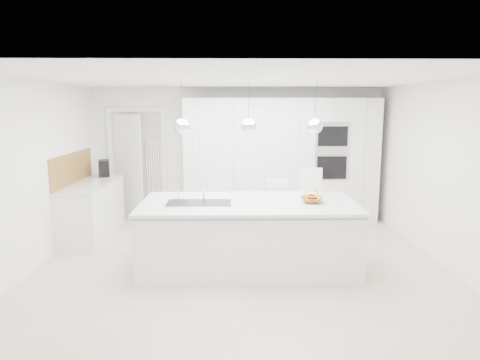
{
  "coord_description": "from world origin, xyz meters",
  "views": [
    {
      "loc": [
        -0.11,
        -5.79,
        2.15
      ],
      "look_at": [
        0.0,
        0.3,
        1.1
      ],
      "focal_mm": 32.0,
      "sensor_mm": 36.0,
      "label": 1
    }
  ],
  "objects_px": {
    "island_base": "(248,237)",
    "espresso_machine": "(104,168)",
    "fruit_bowl": "(312,200)",
    "bar_stool_left": "(277,215)",
    "bar_stool_right": "(311,208)"
  },
  "relations": [
    {
      "from": "island_base",
      "to": "espresso_machine",
      "type": "bearing_deg",
      "value": 139.06
    },
    {
      "from": "fruit_bowl",
      "to": "bar_stool_left",
      "type": "distance_m",
      "value": 0.97
    },
    {
      "from": "bar_stool_left",
      "to": "bar_stool_right",
      "type": "bearing_deg",
      "value": 38.39
    },
    {
      "from": "bar_stool_left",
      "to": "bar_stool_right",
      "type": "distance_m",
      "value": 0.58
    },
    {
      "from": "bar_stool_right",
      "to": "fruit_bowl",
      "type": "bearing_deg",
      "value": -100.32
    },
    {
      "from": "island_base",
      "to": "fruit_bowl",
      "type": "height_order",
      "value": "fruit_bowl"
    },
    {
      "from": "bar_stool_right",
      "to": "bar_stool_left",
      "type": "bearing_deg",
      "value": -160.73
    },
    {
      "from": "fruit_bowl",
      "to": "bar_stool_right",
      "type": "relative_size",
      "value": 0.25
    },
    {
      "from": "bar_stool_left",
      "to": "bar_stool_right",
      "type": "relative_size",
      "value": 0.88
    },
    {
      "from": "island_base",
      "to": "fruit_bowl",
      "type": "xyz_separation_m",
      "value": [
        0.84,
        -0.0,
        0.51
      ]
    },
    {
      "from": "espresso_machine",
      "to": "bar_stool_right",
      "type": "xyz_separation_m",
      "value": [
        3.55,
        -1.2,
        -0.46
      ]
    },
    {
      "from": "espresso_machine",
      "to": "bar_stool_left",
      "type": "bearing_deg",
      "value": -39.61
    },
    {
      "from": "espresso_machine",
      "to": "island_base",
      "type": "bearing_deg",
      "value": -55.65
    },
    {
      "from": "island_base",
      "to": "bar_stool_left",
      "type": "relative_size",
      "value": 2.68
    },
    {
      "from": "bar_stool_left",
      "to": "bar_stool_right",
      "type": "height_order",
      "value": "bar_stool_right"
    }
  ]
}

